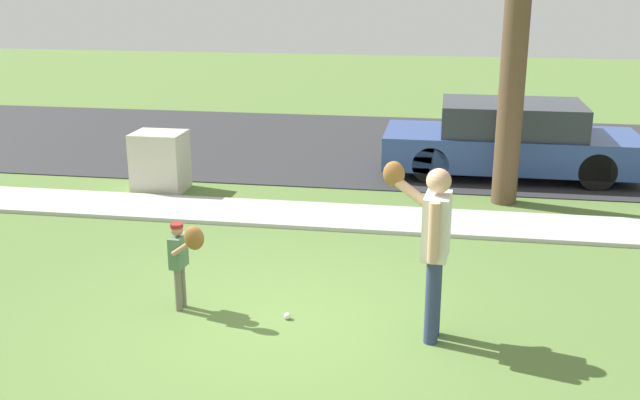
{
  "coord_description": "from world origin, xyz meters",
  "views": [
    {
      "loc": [
        1.68,
        -6.97,
        3.53
      ],
      "look_at": [
        0.28,
        1.26,
        1.0
      ],
      "focal_mm": 41.81,
      "sensor_mm": 36.0,
      "label": 1
    }
  ],
  "objects_px": {
    "person_child": "(183,253)",
    "parked_wagon_blue": "(510,140)",
    "baseball": "(287,316)",
    "street_tree_near": "(518,1)",
    "utility_cabinet": "(160,161)",
    "person_adult": "(432,236)"
  },
  "relations": [
    {
      "from": "utility_cabinet",
      "to": "street_tree_near",
      "type": "distance_m",
      "value": 6.31
    },
    {
      "from": "person_adult",
      "to": "street_tree_near",
      "type": "xyz_separation_m",
      "value": [
        1.07,
        4.92,
        2.07
      ]
    },
    {
      "from": "parked_wagon_blue",
      "to": "person_adult",
      "type": "bearing_deg",
      "value": 79.36
    },
    {
      "from": "person_child",
      "to": "utility_cabinet",
      "type": "distance_m",
      "value": 4.95
    },
    {
      "from": "person_adult",
      "to": "street_tree_near",
      "type": "distance_m",
      "value": 5.44
    },
    {
      "from": "baseball",
      "to": "parked_wagon_blue",
      "type": "distance_m",
      "value": 7.09
    },
    {
      "from": "person_adult",
      "to": "baseball",
      "type": "relative_size",
      "value": 24.01
    },
    {
      "from": "baseball",
      "to": "parked_wagon_blue",
      "type": "relative_size",
      "value": 0.02
    },
    {
      "from": "baseball",
      "to": "street_tree_near",
      "type": "bearing_deg",
      "value": 61.72
    },
    {
      "from": "baseball",
      "to": "utility_cabinet",
      "type": "relative_size",
      "value": 0.07
    },
    {
      "from": "utility_cabinet",
      "to": "parked_wagon_blue",
      "type": "height_order",
      "value": "parked_wagon_blue"
    },
    {
      "from": "person_child",
      "to": "street_tree_near",
      "type": "distance_m",
      "value": 6.5
    },
    {
      "from": "baseball",
      "to": "parked_wagon_blue",
      "type": "xyz_separation_m",
      "value": [
        2.75,
        6.51,
        0.62
      ]
    },
    {
      "from": "street_tree_near",
      "to": "person_adult",
      "type": "bearing_deg",
      "value": -102.24
    },
    {
      "from": "street_tree_near",
      "to": "utility_cabinet",
      "type": "bearing_deg",
      "value": -177.78
    },
    {
      "from": "person_child",
      "to": "baseball",
      "type": "distance_m",
      "value": 1.31
    },
    {
      "from": "utility_cabinet",
      "to": "person_adult",
      "type": "bearing_deg",
      "value": -45.25
    },
    {
      "from": "parked_wagon_blue",
      "to": "baseball",
      "type": "bearing_deg",
      "value": 67.14
    },
    {
      "from": "baseball",
      "to": "street_tree_near",
      "type": "relative_size",
      "value": 0.01
    },
    {
      "from": "person_child",
      "to": "parked_wagon_blue",
      "type": "bearing_deg",
      "value": 64.3
    },
    {
      "from": "person_adult",
      "to": "utility_cabinet",
      "type": "bearing_deg",
      "value": -40.05
    },
    {
      "from": "person_adult",
      "to": "utility_cabinet",
      "type": "relative_size",
      "value": 1.78
    }
  ]
}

